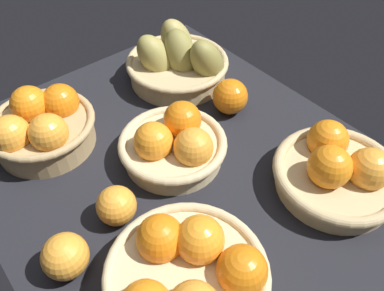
{
  "coord_description": "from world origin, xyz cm",
  "views": [
    {
      "loc": [
        42.24,
        -31.61,
        62.14
      ],
      "look_at": [
        1.04,
        2.61,
        7.0
      ],
      "focal_mm": 36.78,
      "sensor_mm": 36.0,
      "label": 1
    }
  ],
  "objects_px": {
    "basket_far_left_pears": "(179,62)",
    "basket_near_left": "(42,126)",
    "loose_orange_front_gap": "(65,256)",
    "loose_orange_back_gap": "(230,96)",
    "basket_far_right": "(338,171)",
    "basket_center": "(175,143)",
    "basket_near_right": "(187,277)",
    "loose_orange_side_gap": "(116,206)"
  },
  "relations": [
    {
      "from": "basket_far_left_pears",
      "to": "basket_near_left",
      "type": "xyz_separation_m",
      "value": [
        0.01,
        -0.36,
        0.0
      ]
    },
    {
      "from": "basket_near_left",
      "to": "basket_far_left_pears",
      "type": "bearing_deg",
      "value": 90.84
    },
    {
      "from": "basket_near_left",
      "to": "loose_orange_front_gap",
      "type": "distance_m",
      "value": 0.3
    },
    {
      "from": "basket_far_left_pears",
      "to": "loose_orange_front_gap",
      "type": "relative_size",
      "value": 3.36
    },
    {
      "from": "basket_far_left_pears",
      "to": "basket_center",
      "type": "distance_m",
      "value": 0.27
    },
    {
      "from": "basket_far_right",
      "to": "basket_center",
      "type": "height_order",
      "value": "basket_far_right"
    },
    {
      "from": "basket_far_right",
      "to": "loose_orange_side_gap",
      "type": "relative_size",
      "value": 3.39
    },
    {
      "from": "basket_near_left",
      "to": "loose_orange_front_gap",
      "type": "relative_size",
      "value": 2.9
    },
    {
      "from": "basket_far_left_pears",
      "to": "loose_orange_front_gap",
      "type": "xyz_separation_m",
      "value": [
        0.29,
        -0.45,
        -0.01
      ]
    },
    {
      "from": "basket_center",
      "to": "loose_orange_back_gap",
      "type": "height_order",
      "value": "basket_center"
    },
    {
      "from": "basket_near_left",
      "to": "basket_center",
      "type": "bearing_deg",
      "value": 42.3
    },
    {
      "from": "basket_near_left",
      "to": "loose_orange_side_gap",
      "type": "bearing_deg",
      "value": 3.68
    },
    {
      "from": "basket_near_left",
      "to": "loose_orange_side_gap",
      "type": "height_order",
      "value": "basket_near_left"
    },
    {
      "from": "basket_near_left",
      "to": "loose_orange_front_gap",
      "type": "bearing_deg",
      "value": -18.67
    },
    {
      "from": "basket_far_left_pears",
      "to": "loose_orange_front_gap",
      "type": "bearing_deg",
      "value": -57.43
    },
    {
      "from": "basket_far_right",
      "to": "loose_orange_front_gap",
      "type": "relative_size",
      "value": 3.21
    },
    {
      "from": "loose_orange_back_gap",
      "to": "basket_far_left_pears",
      "type": "bearing_deg",
      "value": -176.38
    },
    {
      "from": "basket_far_left_pears",
      "to": "basket_near_left",
      "type": "height_order",
      "value": "basket_far_left_pears"
    },
    {
      "from": "loose_orange_back_gap",
      "to": "basket_near_left",
      "type": "bearing_deg",
      "value": -114.16
    },
    {
      "from": "basket_near_left",
      "to": "loose_orange_back_gap",
      "type": "bearing_deg",
      "value": 65.84
    },
    {
      "from": "basket_near_left",
      "to": "basket_near_right",
      "type": "xyz_separation_m",
      "value": [
        0.44,
        0.02,
        -0.0
      ]
    },
    {
      "from": "basket_far_right",
      "to": "loose_orange_front_gap",
      "type": "bearing_deg",
      "value": -109.53
    },
    {
      "from": "basket_near_right",
      "to": "loose_orange_back_gap",
      "type": "height_order",
      "value": "basket_near_right"
    },
    {
      "from": "basket_far_right",
      "to": "basket_center",
      "type": "bearing_deg",
      "value": -142.96
    },
    {
      "from": "basket_far_right",
      "to": "basket_far_left_pears",
      "type": "bearing_deg",
      "value": -178.27
    },
    {
      "from": "basket_far_left_pears",
      "to": "loose_orange_back_gap",
      "type": "bearing_deg",
      "value": 3.62
    },
    {
      "from": "basket_far_left_pears",
      "to": "loose_orange_side_gap",
      "type": "distance_m",
      "value": 0.43
    },
    {
      "from": "loose_orange_front_gap",
      "to": "loose_orange_side_gap",
      "type": "bearing_deg",
      "value": 105.86
    },
    {
      "from": "basket_near_left",
      "to": "basket_near_right",
      "type": "distance_m",
      "value": 0.44
    },
    {
      "from": "basket_center",
      "to": "basket_near_right",
      "type": "height_order",
      "value": "basket_near_right"
    },
    {
      "from": "basket_near_left",
      "to": "loose_orange_back_gap",
      "type": "relative_size",
      "value": 2.71
    },
    {
      "from": "basket_far_left_pears",
      "to": "loose_orange_back_gap",
      "type": "height_order",
      "value": "basket_far_left_pears"
    },
    {
      "from": "basket_center",
      "to": "basket_near_left",
      "type": "bearing_deg",
      "value": -137.7
    },
    {
      "from": "basket_far_right",
      "to": "basket_near_left",
      "type": "relative_size",
      "value": 1.11
    },
    {
      "from": "basket_far_left_pears",
      "to": "basket_center",
      "type": "bearing_deg",
      "value": -39.91
    },
    {
      "from": "basket_near_right",
      "to": "loose_orange_side_gap",
      "type": "relative_size",
      "value": 3.45
    },
    {
      "from": "loose_orange_back_gap",
      "to": "loose_orange_front_gap",
      "type": "bearing_deg",
      "value": -75.59
    },
    {
      "from": "loose_orange_side_gap",
      "to": "loose_orange_front_gap",
      "type": "bearing_deg",
      "value": -74.14
    },
    {
      "from": "basket_near_left",
      "to": "loose_orange_front_gap",
      "type": "height_order",
      "value": "basket_near_left"
    },
    {
      "from": "basket_near_right",
      "to": "loose_orange_back_gap",
      "type": "relative_size",
      "value": 3.05
    },
    {
      "from": "basket_far_left_pears",
      "to": "loose_orange_back_gap",
      "type": "relative_size",
      "value": 3.13
    },
    {
      "from": "basket_near_right",
      "to": "loose_orange_front_gap",
      "type": "height_order",
      "value": "basket_near_right"
    }
  ]
}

